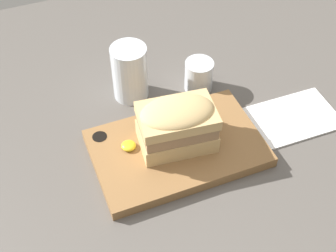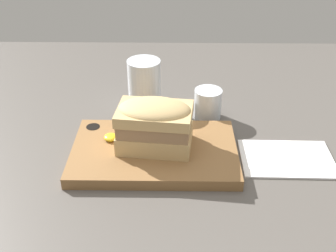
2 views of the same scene
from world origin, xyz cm
name	(u,v)px [view 2 (image 2 of 2)]	position (x,y,z in cm)	size (l,w,h in cm)	color
dining_table	(128,151)	(0.00, 0.00, 1.00)	(195.37, 121.95, 2.00)	#56514C
serving_board	(154,152)	(5.69, -3.38, 3.17)	(33.31, 21.15, 2.39)	olive
sandwich	(155,123)	(5.91, -2.80, 9.76)	(15.45, 11.00, 10.09)	tan
mustard_dollop	(111,137)	(-3.38, -0.69, 4.91)	(2.89, 2.89, 1.16)	gold
water_glass	(145,89)	(2.67, 16.00, 7.53)	(7.78, 7.78, 12.78)	silver
wine_glass	(208,105)	(17.54, 12.47, 5.37)	(6.37, 6.37, 7.17)	silver
napkin	(287,159)	(32.67, -3.97, 2.20)	(18.74, 12.93, 0.40)	white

